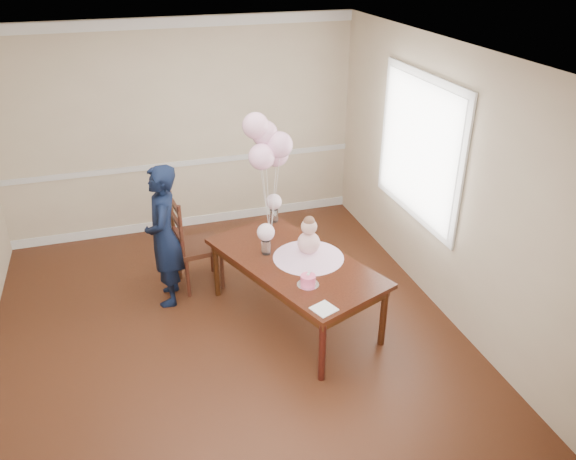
{
  "coord_description": "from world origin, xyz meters",
  "views": [
    {
      "loc": [
        -0.76,
        -4.43,
        3.55
      ],
      "look_at": [
        0.65,
        0.06,
        1.05
      ],
      "focal_mm": 35.0,
      "sensor_mm": 36.0,
      "label": 1
    }
  ],
  "objects_px": {
    "dining_chair_seat": "(199,246)",
    "woman": "(164,236)",
    "dining_table_top": "(295,262)",
    "birthday_cake": "(308,280)"
  },
  "relations": [
    {
      "from": "dining_table_top",
      "to": "birthday_cake",
      "type": "bearing_deg",
      "value": -113.96
    },
    {
      "from": "dining_chair_seat",
      "to": "woman",
      "type": "xyz_separation_m",
      "value": [
        -0.37,
        -0.2,
        0.29
      ]
    },
    {
      "from": "dining_table_top",
      "to": "birthday_cake",
      "type": "height_order",
      "value": "birthday_cake"
    },
    {
      "from": "woman",
      "to": "dining_table_top",
      "type": "bearing_deg",
      "value": 66.87
    },
    {
      "from": "birthday_cake",
      "to": "dining_chair_seat",
      "type": "bearing_deg",
      "value": 119.59
    },
    {
      "from": "dining_chair_seat",
      "to": "woman",
      "type": "relative_size",
      "value": 0.31
    },
    {
      "from": "birthday_cake",
      "to": "woman",
      "type": "xyz_separation_m",
      "value": [
        -1.16,
        1.19,
        0.02
      ]
    },
    {
      "from": "dining_table_top",
      "to": "woman",
      "type": "relative_size",
      "value": 1.2
    },
    {
      "from": "dining_chair_seat",
      "to": "birthday_cake",
      "type": "bearing_deg",
      "value": -66.71
    },
    {
      "from": "birthday_cake",
      "to": "woman",
      "type": "distance_m",
      "value": 1.66
    }
  ]
}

